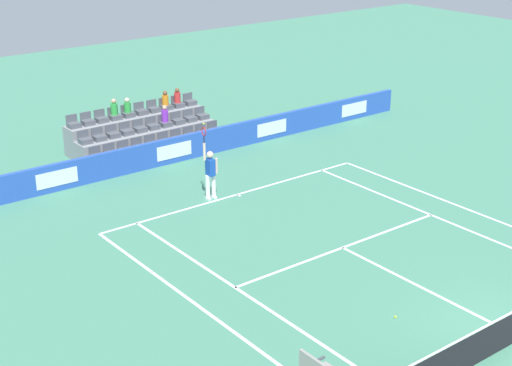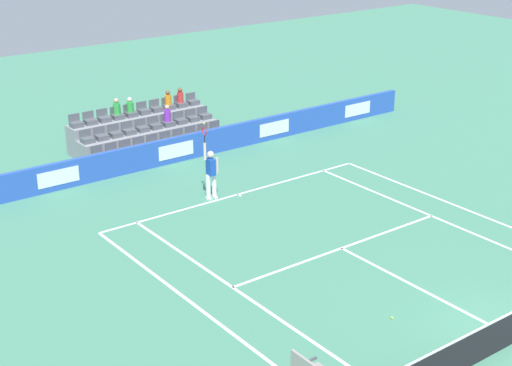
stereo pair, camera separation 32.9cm
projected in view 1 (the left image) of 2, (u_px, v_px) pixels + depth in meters
line_baseline at (237, 194)px, 27.93m from camera, size 10.97×0.10×0.01m
line_service at (343, 248)px, 23.88m from camera, size 8.23×0.10×0.01m
line_centre_service at (422, 288)px, 21.52m from camera, size 0.10×6.40×0.01m
line_singles_sideline_left at (245, 294)px, 21.21m from camera, size 0.10×11.89×0.01m
line_singles_sideline_right at (442, 219)px, 25.89m from camera, size 0.10×11.89×0.01m
line_doubles_sideline_left at (203, 310)px, 20.43m from camera, size 0.10×11.89×0.01m
line_doubles_sideline_right at (468, 209)px, 26.67m from camera, size 0.10×11.89×0.01m
line_centre_mark at (239, 195)px, 27.86m from camera, size 0.10×0.20×0.01m
sponsor_barrier at (173, 150)px, 30.93m from camera, size 24.95×0.22×1.04m
tennis_player at (210, 173)px, 27.21m from camera, size 0.52×0.38×2.85m
stadium_stand at (144, 135)px, 32.64m from camera, size 6.20×2.85×2.14m
loose_tennis_ball at (395, 317)px, 20.03m from camera, size 0.07×0.07×0.07m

